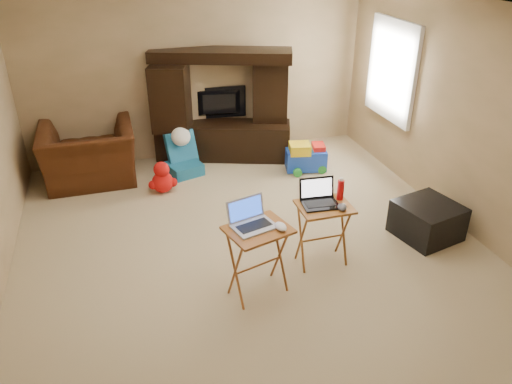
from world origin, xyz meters
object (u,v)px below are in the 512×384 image
object	(u,v)px
entertainment_center	(222,106)
recliner	(89,155)
tray_table_left	(258,261)
tray_table_right	(323,234)
child_rocker	(183,155)
mouse_left	(281,227)
push_toy	(306,156)
television	(219,104)
ottoman	(427,220)
laptop_left	(254,216)
laptop_right	(321,195)
water_bottle	(340,190)
plush_toy	(162,177)
mouse_right	(342,207)

from	to	relation	value
entertainment_center	recliner	xyz separation A→B (m)	(-1.93, -0.28, -0.42)
tray_table_left	tray_table_right	size ratio (longest dim) A/B	1.06
child_rocker	mouse_left	world-z (taller)	mouse_left
push_toy	tray_table_left	bearing A→B (deg)	-108.76
mouse_left	tray_table_left	bearing A→B (deg)	159.78
push_toy	mouse_left	xyz separation A→B (m)	(-1.27, -2.48, 0.54)
recliner	push_toy	xyz separation A→B (m)	(2.95, -0.52, -0.18)
entertainment_center	push_toy	xyz separation A→B (m)	(1.02, -0.81, -0.60)
television	ottoman	xyz separation A→B (m)	(1.69, -3.00, -0.58)
tray_table_left	ottoman	bearing A→B (deg)	-5.08
recliner	laptop_left	distance (m)	3.28
tray_table_right	laptop_right	size ratio (longest dim) A/B	1.91
tray_table_left	mouse_left	size ratio (longest dim) A/B	4.92
entertainment_center	tray_table_left	xyz separation A→B (m)	(-0.44, -3.21, -0.45)
push_toy	water_bottle	xyz separation A→B (m)	(-0.48, -2.05, 0.57)
television	child_rocker	world-z (taller)	television
laptop_left	laptop_right	distance (m)	0.81
child_rocker	water_bottle	world-z (taller)	water_bottle
ottoman	recliner	bearing A→B (deg)	145.09
laptop_right	water_bottle	size ratio (longest dim) A/B	1.70
plush_toy	laptop_left	size ratio (longest dim) A/B	1.16
push_toy	mouse_right	world-z (taller)	mouse_right
tray_table_right	child_rocker	bearing A→B (deg)	112.69
water_bottle	laptop_left	bearing A→B (deg)	-162.00
ottoman	water_bottle	distance (m)	1.29
tray_table_right	push_toy	bearing A→B (deg)	72.96
plush_toy	laptop_left	bearing A→B (deg)	-76.03
child_rocker	laptop_right	xyz separation A→B (m)	(0.98, -2.50, 0.51)
recliner	mouse_left	xyz separation A→B (m)	(1.69, -3.00, 0.36)
tray_table_right	mouse_right	bearing A→B (deg)	-42.03
push_toy	laptop_left	distance (m)	2.87
entertainment_center	laptop_left	bearing A→B (deg)	-78.91
recliner	mouse_left	world-z (taller)	recliner
push_toy	laptop_left	xyz separation A→B (m)	(-1.49, -2.38, 0.63)
entertainment_center	tray_table_right	bearing A→B (deg)	-63.94
entertainment_center	tray_table_left	world-z (taller)	entertainment_center
push_toy	tray_table_left	distance (m)	2.82
ottoman	tray_table_left	world-z (taller)	tray_table_left
television	tray_table_left	world-z (taller)	television
laptop_right	television	bearing A→B (deg)	100.82
plush_toy	water_bottle	xyz separation A→B (m)	(1.58, -1.98, 0.57)
entertainment_center	ottoman	size ratio (longest dim) A/B	3.18
entertainment_center	television	distance (m)	0.20
laptop_left	mouse_right	xyz separation A→B (m)	(0.94, 0.13, -0.13)
tray_table_right	mouse_right	xyz separation A→B (m)	(0.13, -0.12, 0.37)
ottoman	tray_table_left	size ratio (longest dim) A/B	0.86
tray_table_left	water_bottle	size ratio (longest dim) A/B	3.45
laptop_left	mouse_left	world-z (taller)	laptop_left
tray_table_right	mouse_left	distance (m)	0.80
tray_table_left	tray_table_right	bearing A→B (deg)	3.80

